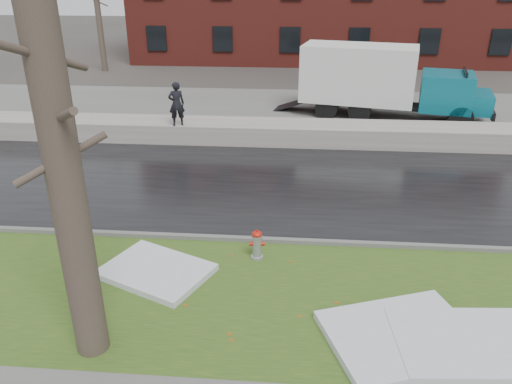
# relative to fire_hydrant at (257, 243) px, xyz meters

# --- Properties ---
(ground) EXTENTS (120.00, 120.00, 0.00)m
(ground) POSITION_rel_fire_hydrant_xyz_m (0.44, -0.25, -0.43)
(ground) COLOR #47423D
(ground) RESTS_ON ground
(verge) EXTENTS (60.00, 4.50, 0.04)m
(verge) POSITION_rel_fire_hydrant_xyz_m (0.44, -1.50, -0.41)
(verge) COLOR #294C19
(verge) RESTS_ON ground
(road) EXTENTS (60.00, 7.00, 0.03)m
(road) POSITION_rel_fire_hydrant_xyz_m (0.44, 4.25, -0.41)
(road) COLOR black
(road) RESTS_ON ground
(parking_lot) EXTENTS (60.00, 9.00, 0.03)m
(parking_lot) POSITION_rel_fire_hydrant_xyz_m (0.44, 12.75, -0.41)
(parking_lot) COLOR slate
(parking_lot) RESTS_ON ground
(curb) EXTENTS (60.00, 0.15, 0.14)m
(curb) POSITION_rel_fire_hydrant_xyz_m (0.44, 0.75, -0.36)
(curb) COLOR slate
(curb) RESTS_ON ground
(snowbank) EXTENTS (60.00, 1.60, 0.75)m
(snowbank) POSITION_rel_fire_hydrant_xyz_m (0.44, 8.45, -0.05)
(snowbank) COLOR #A6A098
(snowbank) RESTS_ON ground
(bg_tree_left) EXTENTS (1.40, 1.62, 6.50)m
(bg_tree_left) POSITION_rel_fire_hydrant_xyz_m (-11.56, 21.75, 2.91)
(bg_tree_left) COLOR brown
(bg_tree_left) RESTS_ON ground
(bg_tree_center) EXTENTS (1.40, 1.62, 6.50)m
(bg_tree_center) POSITION_rel_fire_hydrant_xyz_m (-5.56, 25.75, 2.91)
(bg_tree_center) COLOR brown
(bg_tree_center) RESTS_ON ground
(fire_hydrant) EXTENTS (0.35, 0.31, 0.73)m
(fire_hydrant) POSITION_rel_fire_hydrant_xyz_m (0.00, 0.00, 0.00)
(fire_hydrant) COLOR #A0A2A7
(fire_hydrant) RESTS_ON verge
(tree) EXTENTS (1.27, 1.46, 6.87)m
(tree) POSITION_rel_fire_hydrant_xyz_m (-2.63, -3.17, 3.07)
(tree) COLOR brown
(tree) RESTS_ON verge
(box_truck) EXTENTS (9.34, 3.74, 3.09)m
(box_truck) POSITION_rel_fire_hydrant_xyz_m (4.40, 12.26, 1.21)
(box_truck) COLOR black
(box_truck) RESTS_ON ground
(worker) EXTENTS (0.69, 0.57, 1.62)m
(worker) POSITION_rel_fire_hydrant_xyz_m (-3.59, 7.85, 1.13)
(worker) COLOR black
(worker) RESTS_ON snowbank
(snow_patch_near) EXTENTS (3.12, 2.76, 0.16)m
(snow_patch_near) POSITION_rel_fire_hydrant_xyz_m (2.80, -2.55, -0.31)
(snow_patch_near) COLOR silver
(snow_patch_near) RESTS_ON verge
(snow_patch_far) EXTENTS (2.67, 2.37, 0.14)m
(snow_patch_far) POSITION_rel_fire_hydrant_xyz_m (-2.13, -0.83, -0.32)
(snow_patch_far) COLOR silver
(snow_patch_far) RESTS_ON verge
(snow_patch_side) EXTENTS (2.92, 2.00, 0.18)m
(snow_patch_side) POSITION_rel_fire_hydrant_xyz_m (4.04, -2.65, -0.30)
(snow_patch_side) COLOR silver
(snow_patch_side) RESTS_ON verge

